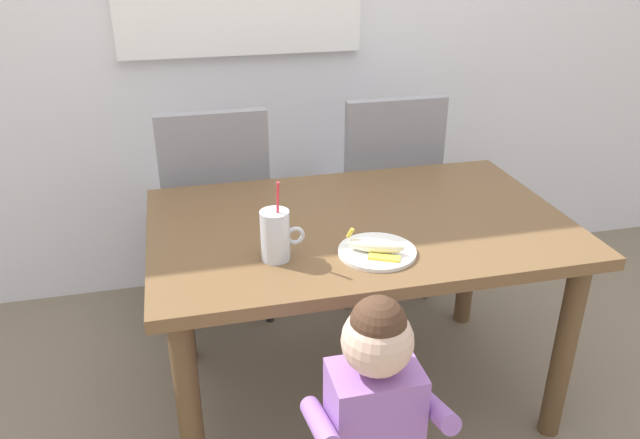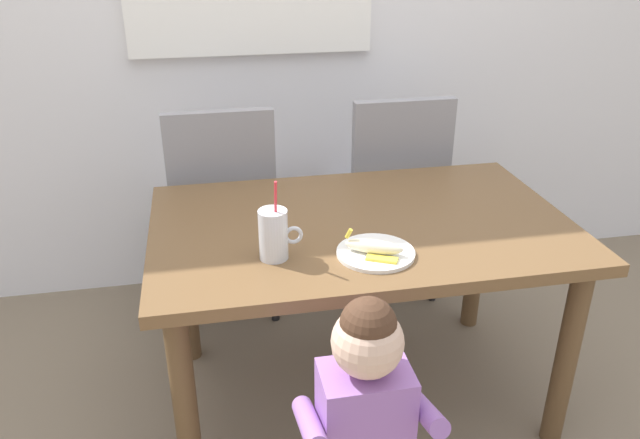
{
  "view_description": "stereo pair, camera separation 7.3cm",
  "coord_description": "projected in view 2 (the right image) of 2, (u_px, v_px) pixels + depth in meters",
  "views": [
    {
      "loc": [
        -0.55,
        -1.75,
        1.59
      ],
      "look_at": [
        -0.15,
        -0.09,
        0.77
      ],
      "focal_mm": 34.9,
      "sensor_mm": 36.0,
      "label": 1
    },
    {
      "loc": [
        -0.48,
        -1.76,
        1.59
      ],
      "look_at": [
        -0.15,
        -0.09,
        0.77
      ],
      "focal_mm": 34.9,
      "sensor_mm": 36.0,
      "label": 2
    }
  ],
  "objects": [
    {
      "name": "toddler_standing",
      "position": [
        365.0,
        409.0,
        1.51
      ],
      "size": [
        0.33,
        0.24,
        0.84
      ],
      "color": "#3F4760",
      "rests_on": "ground"
    },
    {
      "name": "milk_cup",
      "position": [
        274.0,
        237.0,
        1.77
      ],
      "size": [
        0.13,
        0.08,
        0.25
      ],
      "color": "silver",
      "rests_on": "dining_table"
    },
    {
      "name": "peeled_banana",
      "position": [
        375.0,
        247.0,
        1.79
      ],
      "size": [
        0.17,
        0.14,
        0.07
      ],
      "rotation": [
        0.0,
        0.0,
        -0.46
      ],
      "color": "#F4EAC6",
      "rests_on": "snack_plate"
    },
    {
      "name": "dining_chair_left",
      "position": [
        223.0,
        201.0,
        2.59
      ],
      "size": [
        0.44,
        0.45,
        0.96
      ],
      "rotation": [
        0.0,
        0.0,
        3.14
      ],
      "color": "gray",
      "rests_on": "ground"
    },
    {
      "name": "ground_plane",
      "position": [
        356.0,
        392.0,
        2.33
      ],
      "size": [
        24.0,
        24.0,
        0.0
      ],
      "primitive_type": "plane",
      "color": "#7A6B56"
    },
    {
      "name": "dining_chair_right",
      "position": [
        392.0,
        187.0,
        2.73
      ],
      "size": [
        0.44,
        0.44,
        0.96
      ],
      "rotation": [
        0.0,
        0.0,
        3.14
      ],
      "color": "gray",
      "rests_on": "ground"
    },
    {
      "name": "dining_table",
      "position": [
        361.0,
        248.0,
        2.06
      ],
      "size": [
        1.35,
        0.85,
        0.71
      ],
      "color": "brown",
      "rests_on": "ground"
    },
    {
      "name": "snack_plate",
      "position": [
        376.0,
        253.0,
        1.82
      ],
      "size": [
        0.23,
        0.23,
        0.01
      ],
      "primitive_type": "cylinder",
      "color": "white",
      "rests_on": "dining_table"
    }
  ]
}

